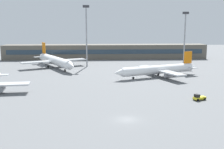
% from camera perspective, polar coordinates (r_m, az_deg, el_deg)
% --- Properties ---
extents(ground_plane, '(400.00, 400.00, 0.00)m').
position_cam_1_polar(ground_plane, '(99.08, 0.45, -1.70)').
color(ground_plane, slate).
extents(terminal_building, '(126.65, 12.13, 9.00)m').
position_cam_1_polar(terminal_building, '(172.39, -1.32, 4.84)').
color(terminal_building, '#5B564C').
rests_on(terminal_building, ground_plane).
extents(airplane_mid, '(37.90, 27.20, 9.82)m').
position_cam_1_polar(airplane_mid, '(110.99, 9.60, 1.00)').
color(airplane_mid, white).
rests_on(airplane_mid, ground_plane).
extents(airplane_far, '(31.40, 43.37, 11.62)m').
position_cam_1_polar(airplane_far, '(137.16, -11.91, 2.87)').
color(airplane_far, white).
rests_on(airplane_far, ground_plane).
extents(baggage_tug_yellow, '(3.90, 2.76, 1.75)m').
position_cam_1_polar(baggage_tug_yellow, '(79.22, 17.83, -4.62)').
color(baggage_tug_yellow, yellow).
rests_on(baggage_tug_yellow, ground_plane).
extents(floodlight_tower_west, '(3.20, 0.80, 27.79)m').
position_cam_1_polar(floodlight_tower_west, '(148.47, 15.09, 8.08)').
color(floodlight_tower_west, gray).
rests_on(floodlight_tower_west, ground_plane).
extents(floodlight_tower_east, '(3.20, 0.80, 30.63)m').
position_cam_1_polar(floodlight_tower_east, '(137.33, -5.41, 8.86)').
color(floodlight_tower_east, gray).
rests_on(floodlight_tower_east, ground_plane).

